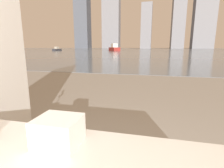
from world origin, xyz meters
TOP-DOWN VIEW (x-y plane):
  - towel_stack at (-0.11, 0.84)m, footprint 0.24×0.22m
  - harbor_water at (0.00, 62.00)m, footprint 180.00×110.00m
  - harbor_boat_0 at (-10.47, 48.28)m, footprint 4.18×5.43m
  - harbor_boat_2 at (-26.28, 45.05)m, footprint 1.37×3.06m
  - skyline_tower_2 at (-5.21, 118.00)m, footprint 6.52×10.98m
  - skyline_tower_4 at (27.96, 118.00)m, footprint 11.84×8.77m

SIDE VIEW (x-z plane):
  - harbor_water at x=0.00m, z-range 0.00..0.01m
  - harbor_boat_2 at x=-26.28m, z-range -0.15..0.96m
  - towel_stack at x=-0.11m, z-range 0.56..0.72m
  - harbor_boat_0 at x=-10.47m, z-range -0.28..1.68m
  - skyline_tower_2 at x=-5.21m, z-range 0.00..27.22m
  - skyline_tower_4 at x=27.96m, z-range 0.00..47.69m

